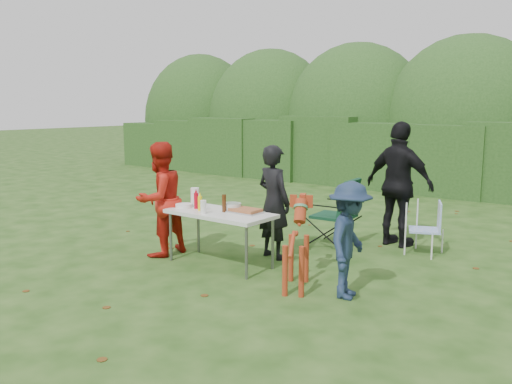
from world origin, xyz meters
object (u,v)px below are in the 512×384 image
Objects in this scene: dog at (296,247)px; mustard_bottle at (200,203)px; child at (349,240)px; beer_bottle at (224,203)px; person_red_jacket at (160,199)px; person_cook at (274,202)px; folding_table at (220,216)px; lawn_chair at (424,228)px; camping_chair at (334,212)px; ketchup_bottle at (196,201)px; person_black_puffy at (399,184)px; paper_towel_roll at (195,197)px.

mustard_bottle is (-1.64, 0.09, 0.33)m from dog.
child is 1.95m from beer_bottle.
dog is (2.37, -0.03, -0.31)m from person_red_jacket.
folding_table is at bearing 76.03° from person_cook.
lawn_chair is (2.02, 2.21, -0.29)m from folding_table.
camping_chair is (-1.27, 1.89, -0.13)m from child.
person_red_jacket reaches higher than child.
mustard_bottle is 0.91× the size of ketchup_bottle.
person_black_puffy is at bearing -111.17° from person_cook.
person_cook reaches higher than mustard_bottle.
person_red_jacket reaches higher than person_cook.
mustard_bottle is 0.77× the size of paper_towel_roll.
person_red_jacket is 1.53× the size of dog.
camping_chair is at bearing 46.51° from person_black_puffy.
person_red_jacket is 2.66m from camping_chair.
person_cook is at bearing 67.28° from camping_chair.
folding_table is at bearing 74.10° from child.
mustard_bottle reaches higher than lawn_chair.
dog is 5.41× the size of mustard_bottle.
person_red_jacket is at bearing 45.84° from person_cook.
person_cook is 1.39m from dog.
camping_chair is (0.36, 1.09, -0.27)m from person_cook.
mustard_bottle is 0.16m from ketchup_bottle.
paper_towel_roll is at bearing 15.94° from lawn_chair.
beer_bottle is at bearing 54.06° from dog.
child is 5.57× the size of beer_bottle.
camping_chair is 2.20m from mustard_bottle.
person_black_puffy reaches higher than camping_chair.
camping_chair is at bearing 69.59° from beer_bottle.
mustard_bottle is at bearing 58.02° from camping_chair.
person_cook is 8.11× the size of mustard_bottle.
mustard_bottle is at bearing 65.38° from person_cook.
ketchup_bottle is (-2.43, -2.25, 0.45)m from lawn_chair.
dog is at bearing -9.25° from beer_bottle.
person_red_jacket is at bearing -167.75° from ketchup_bottle.
dog is 1.67m from mustard_bottle.
child is 1.25× the size of camping_chair.
dog is 4.16× the size of paper_towel_roll.
person_black_puffy is 1.08m from camping_chair.
beer_bottle is 0.92× the size of paper_towel_roll.
camping_chair is (0.73, 1.83, -0.15)m from folding_table.
person_red_jacket is 1.24× the size of child.
person_cook is 1.18m from camping_chair.
person_black_puffy reaches higher than ketchup_bottle.
lawn_chair is (0.03, 2.28, -0.27)m from child.
camping_chair is at bearing 58.55° from ketchup_bottle.
person_red_jacket reaches higher than camping_chair.
camping_chair is at bearing 139.78° from person_red_jacket.
lawn_chair is (1.30, 0.39, -0.14)m from camping_chair.
dog is at bearing 87.26° from child.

